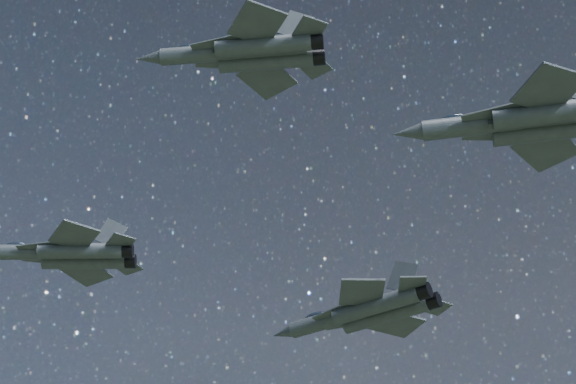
# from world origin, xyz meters

# --- Properties ---
(jet_lead) EXTENTS (17.46, 11.94, 4.38)m
(jet_lead) POSITION_xyz_m (-20.35, 5.66, 152.21)
(jet_lead) COLOR #31393D
(jet_left) EXTENTS (19.95, 13.39, 5.04)m
(jet_left) POSITION_xyz_m (7.23, 19.17, 149.61)
(jet_left) COLOR #31393D
(jet_right) EXTENTS (15.07, 10.52, 3.79)m
(jet_right) POSITION_xyz_m (4.50, -17.74, 151.84)
(jet_right) COLOR #31393D
(jet_slot) EXTENTS (20.08, 14.22, 5.09)m
(jet_slot) POSITION_xyz_m (25.00, -3.07, 153.29)
(jet_slot) COLOR #31393D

